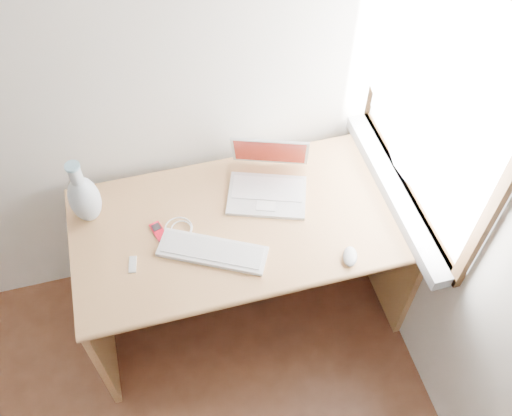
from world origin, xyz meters
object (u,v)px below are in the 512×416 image
object	(u,v)px
laptop	(264,181)
external_keyboard	(213,251)
vase	(84,198)
desk	(240,234)

from	to	relation	value
laptop	external_keyboard	world-z (taller)	laptop
external_keyboard	vase	distance (m)	0.56
laptop	vase	size ratio (longest dim) A/B	1.20
laptop	vase	bearing A→B (deg)	-163.28
desk	external_keyboard	distance (m)	0.35
laptop	desk	bearing A→B (deg)	-137.52
vase	laptop	bearing A→B (deg)	-2.94
laptop	external_keyboard	xyz separation A→B (m)	(-0.29, -0.27, -0.04)
desk	external_keyboard	world-z (taller)	external_keyboard
laptop	vase	distance (m)	0.75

